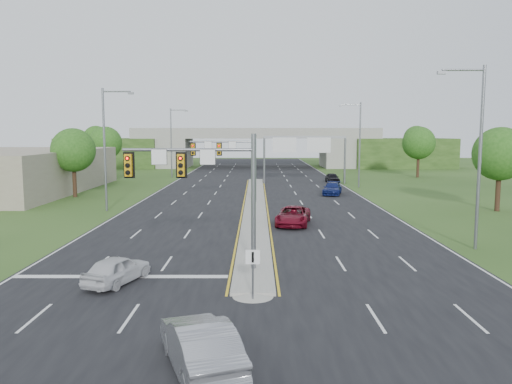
{
  "coord_description": "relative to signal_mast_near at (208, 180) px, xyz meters",
  "views": [
    {
      "loc": [
        0.17,
        -24.81,
        7.01
      ],
      "look_at": [
        0.11,
        9.27,
        3.0
      ],
      "focal_mm": 35.0,
      "sensor_mm": 36.0,
      "label": 1
    }
  ],
  "objects": [
    {
      "name": "ground",
      "position": [
        2.26,
        0.07,
        -4.73
      ],
      "size": [
        240.0,
        240.0,
        0.0
      ],
      "primitive_type": "plane",
      "color": "#274217",
      "rests_on": "ground"
    },
    {
      "name": "road",
      "position": [
        2.26,
        35.07,
        -4.72
      ],
      "size": [
        24.0,
        160.0,
        0.02
      ],
      "primitive_type": "cube",
      "color": "black",
      "rests_on": "ground"
    },
    {
      "name": "median",
      "position": [
        2.26,
        23.07,
        -4.63
      ],
      "size": [
        2.0,
        54.0,
        0.16
      ],
      "primitive_type": "cube",
      "color": "gray",
      "rests_on": "road"
    },
    {
      "name": "median_nose",
      "position": [
        2.26,
        -3.93,
        -4.63
      ],
      "size": [
        2.0,
        2.0,
        0.16
      ],
      "primitive_type": "cone",
      "color": "gray",
      "rests_on": "road"
    },
    {
      "name": "lane_markings",
      "position": [
        1.66,
        28.99,
        -4.7
      ],
      "size": [
        23.72,
        160.0,
        0.01
      ],
      "color": "gold",
      "rests_on": "road"
    },
    {
      "name": "signal_mast_near",
      "position": [
        0.0,
        0.0,
        0.0
      ],
      "size": [
        6.62,
        0.6,
        7.0
      ],
      "color": "slate",
      "rests_on": "ground"
    },
    {
      "name": "signal_mast_far",
      "position": [
        0.0,
        25.0,
        0.0
      ],
      "size": [
        6.62,
        0.6,
        7.0
      ],
      "color": "slate",
      "rests_on": "ground"
    },
    {
      "name": "keep_right_sign",
      "position": [
        2.26,
        -4.45,
        -3.21
      ],
      "size": [
        0.6,
        0.13,
        2.2
      ],
      "color": "slate",
      "rests_on": "ground"
    },
    {
      "name": "sign_gantry",
      "position": [
        8.95,
        44.99,
        0.51
      ],
      "size": [
        11.58,
        0.44,
        6.67
      ],
      "color": "slate",
      "rests_on": "ground"
    },
    {
      "name": "overpass",
      "position": [
        2.26,
        80.07,
        -1.17
      ],
      "size": [
        80.0,
        14.0,
        8.1
      ],
      "color": "gray",
      "rests_on": "ground"
    },
    {
      "name": "lightpole_l_mid",
      "position": [
        -11.03,
        20.07,
        1.38
      ],
      "size": [
        2.85,
        0.25,
        11.0
      ],
      "color": "slate",
      "rests_on": "ground"
    },
    {
      "name": "lightpole_l_far",
      "position": [
        -11.03,
        55.07,
        1.38
      ],
      "size": [
        2.85,
        0.25,
        11.0
      ],
      "color": "slate",
      "rests_on": "ground"
    },
    {
      "name": "lightpole_r_near",
      "position": [
        15.56,
        5.07,
        1.38
      ],
      "size": [
        2.85,
        0.25,
        11.0
      ],
      "color": "slate",
      "rests_on": "ground"
    },
    {
      "name": "lightpole_r_far",
      "position": [
        15.56,
        40.07,
        1.38
      ],
      "size": [
        2.85,
        0.25,
        11.0
      ],
      "color": "slate",
      "rests_on": "ground"
    },
    {
      "name": "tree_l_near",
      "position": [
        -17.74,
        30.07,
        0.45
      ],
      "size": [
        4.8,
        4.8,
        7.6
      ],
      "color": "#382316",
      "rests_on": "ground"
    },
    {
      "name": "tree_l_mid",
      "position": [
        -21.74,
        55.07,
        0.78
      ],
      "size": [
        5.2,
        5.2,
        8.12
      ],
      "color": "#382316",
      "rests_on": "ground"
    },
    {
      "name": "tree_r_near",
      "position": [
        24.26,
        20.07,
        0.45
      ],
      "size": [
        4.8,
        4.8,
        7.6
      ],
      "color": "#382316",
      "rests_on": "ground"
    },
    {
      "name": "tree_r_mid",
      "position": [
        28.26,
        55.07,
        0.78
      ],
      "size": [
        5.2,
        5.2,
        8.12
      ],
      "color": "#382316",
      "rests_on": "ground"
    },
    {
      "name": "tree_back_a",
      "position": [
        -35.74,
        94.07,
        1.11
      ],
      "size": [
        6.0,
        6.0,
        8.85
      ],
      "color": "#382316",
      "rests_on": "ground"
    },
    {
      "name": "tree_back_b",
      "position": [
        -21.74,
        94.07,
        0.78
      ],
      "size": [
        5.6,
        5.6,
        8.32
      ],
      "color": "#382316",
      "rests_on": "ground"
    },
    {
      "name": "tree_back_c",
      "position": [
        26.26,
        94.07,
        0.78
      ],
      "size": [
        5.6,
        5.6,
        8.32
      ],
      "color": "#382316",
      "rests_on": "ground"
    },
    {
      "name": "tree_back_d",
      "position": [
        40.26,
        94.07,
        1.11
      ],
      "size": [
        6.0,
        6.0,
        8.85
      ],
      "color": "#382316",
      "rests_on": "ground"
    },
    {
      "name": "commercial_building",
      "position": [
        -27.74,
        35.07,
        -2.23
      ],
      "size": [
        18.0,
        30.0,
        5.0
      ],
      "primitive_type": "cube",
      "color": "gray",
      "rests_on": "ground"
    },
    {
      "name": "car_white",
      "position": [
        -4.12,
        -2.0,
        -4.04
      ],
      "size": [
        2.8,
        4.19,
        1.33
      ],
      "primitive_type": "imported",
      "rotation": [
        0.0,
        0.0,
        2.79
      ],
      "color": "silver",
      "rests_on": "road"
    },
    {
      "name": "car_silver",
      "position": [
        0.76,
        -10.66,
        -3.92
      ],
      "size": [
        3.18,
        5.03,
        1.56
      ],
      "primitive_type": "imported",
      "rotation": [
        0.0,
        0.0,
        3.49
      ],
      "color": "gray",
      "rests_on": "road"
    },
    {
      "name": "car_far_a",
      "position": [
        5.22,
        13.05,
        -3.99
      ],
      "size": [
        3.23,
        5.46,
        1.42
      ],
      "primitive_type": "imported",
      "rotation": [
        0.0,
        0.0,
        -0.18
      ],
      "color": "maroon",
      "rests_on": "road"
    },
    {
      "name": "car_far_b",
      "position": [
        11.12,
        32.24,
        -4.01
      ],
      "size": [
        3.0,
        5.09,
        1.38
      ],
      "primitive_type": "imported",
      "rotation": [
        0.0,
        0.0,
        -0.24
      ],
      "color": "#0D1853",
      "rests_on": "road"
    },
    {
      "name": "car_far_c",
      "position": [
        13.26,
        46.45,
        -4.02
      ],
      "size": [
        1.79,
        4.07,
        1.36
      ],
      "primitive_type": "imported",
      "rotation": [
        0.0,
        0.0,
        0.05
      ],
      "color": "black",
      "rests_on": "road"
    }
  ]
}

